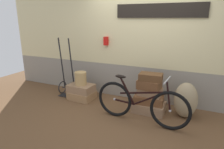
{
  "coord_description": "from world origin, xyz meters",
  "views": [
    {
      "loc": [
        1.23,
        -3.54,
        1.88
      ],
      "look_at": [
        -0.42,
        0.12,
        0.74
      ],
      "focal_mm": 31.52,
      "sensor_mm": 36.0,
      "label": 1
    }
  ],
  "objects_px": {
    "suitcase_2": "(149,107)",
    "luggage_trolley": "(67,82)",
    "suitcase_0": "(82,95)",
    "suitcase_1": "(81,88)",
    "burlap_sack": "(186,100)",
    "suitcase_4": "(150,92)",
    "suitcase_5": "(149,84)",
    "suitcase_6": "(151,77)",
    "suitcase_3": "(149,99)",
    "bicycle": "(140,104)",
    "wicker_basket": "(81,78)"
  },
  "relations": [
    {
      "from": "suitcase_3",
      "to": "bicycle",
      "type": "distance_m",
      "value": 0.53
    },
    {
      "from": "suitcase_5",
      "to": "suitcase_6",
      "type": "relative_size",
      "value": 0.98
    },
    {
      "from": "suitcase_1",
      "to": "burlap_sack",
      "type": "distance_m",
      "value": 2.36
    },
    {
      "from": "suitcase_2",
      "to": "bicycle",
      "type": "xyz_separation_m",
      "value": [
        -0.05,
        -0.51,
        0.28
      ]
    },
    {
      "from": "suitcase_2",
      "to": "suitcase_4",
      "type": "distance_m",
      "value": 0.33
    },
    {
      "from": "wicker_basket",
      "to": "suitcase_0",
      "type": "bearing_deg",
      "value": -18.06
    },
    {
      "from": "bicycle",
      "to": "suitcase_2",
      "type": "bearing_deg",
      "value": 84.38
    },
    {
      "from": "suitcase_1",
      "to": "bicycle",
      "type": "height_order",
      "value": "bicycle"
    },
    {
      "from": "suitcase_4",
      "to": "burlap_sack",
      "type": "bearing_deg",
      "value": 5.87
    },
    {
      "from": "suitcase_2",
      "to": "suitcase_5",
      "type": "relative_size",
      "value": 1.47
    },
    {
      "from": "suitcase_0",
      "to": "luggage_trolley",
      "type": "bearing_deg",
      "value": 171.08
    },
    {
      "from": "suitcase_2",
      "to": "burlap_sack",
      "type": "relative_size",
      "value": 0.92
    },
    {
      "from": "suitcase_2",
      "to": "luggage_trolley",
      "type": "height_order",
      "value": "luggage_trolley"
    },
    {
      "from": "suitcase_4",
      "to": "suitcase_5",
      "type": "relative_size",
      "value": 1.04
    },
    {
      "from": "suitcase_3",
      "to": "suitcase_0",
      "type": "bearing_deg",
      "value": 175.86
    },
    {
      "from": "suitcase_0",
      "to": "suitcase_2",
      "type": "bearing_deg",
      "value": 2.72
    },
    {
      "from": "wicker_basket",
      "to": "bicycle",
      "type": "height_order",
      "value": "bicycle"
    },
    {
      "from": "wicker_basket",
      "to": "bicycle",
      "type": "distance_m",
      "value": 1.7
    },
    {
      "from": "suitcase_2",
      "to": "suitcase_4",
      "type": "height_order",
      "value": "suitcase_4"
    },
    {
      "from": "suitcase_5",
      "to": "wicker_basket",
      "type": "relative_size",
      "value": 1.44
    },
    {
      "from": "suitcase_2",
      "to": "suitcase_4",
      "type": "relative_size",
      "value": 1.41
    },
    {
      "from": "suitcase_6",
      "to": "bicycle",
      "type": "distance_m",
      "value": 0.64
    },
    {
      "from": "suitcase_5",
      "to": "suitcase_0",
      "type": "bearing_deg",
      "value": -173.79
    },
    {
      "from": "suitcase_4",
      "to": "suitcase_6",
      "type": "relative_size",
      "value": 1.02
    },
    {
      "from": "suitcase_5",
      "to": "luggage_trolley",
      "type": "height_order",
      "value": "luggage_trolley"
    },
    {
      "from": "suitcase_0",
      "to": "suitcase_1",
      "type": "relative_size",
      "value": 0.98
    },
    {
      "from": "suitcase_2",
      "to": "suitcase_6",
      "type": "relative_size",
      "value": 1.44
    },
    {
      "from": "suitcase_4",
      "to": "wicker_basket",
      "type": "height_order",
      "value": "wicker_basket"
    },
    {
      "from": "suitcase_2",
      "to": "bicycle",
      "type": "distance_m",
      "value": 0.58
    },
    {
      "from": "suitcase_1",
      "to": "wicker_basket",
      "type": "height_order",
      "value": "wicker_basket"
    },
    {
      "from": "suitcase_2",
      "to": "suitcase_4",
      "type": "bearing_deg",
      "value": 90.71
    },
    {
      "from": "suitcase_6",
      "to": "wicker_basket",
      "type": "bearing_deg",
      "value": 176.77
    },
    {
      "from": "suitcase_1",
      "to": "suitcase_5",
      "type": "bearing_deg",
      "value": 3.27
    },
    {
      "from": "suitcase_2",
      "to": "bicycle",
      "type": "height_order",
      "value": "bicycle"
    },
    {
      "from": "suitcase_3",
      "to": "suitcase_6",
      "type": "distance_m",
      "value": 0.48
    },
    {
      "from": "suitcase_0",
      "to": "luggage_trolley",
      "type": "distance_m",
      "value": 0.55
    },
    {
      "from": "suitcase_2",
      "to": "burlap_sack",
      "type": "distance_m",
      "value": 0.75
    },
    {
      "from": "suitcase_3",
      "to": "bicycle",
      "type": "xyz_separation_m",
      "value": [
        -0.04,
        -0.52,
        0.1
      ]
    },
    {
      "from": "suitcase_3",
      "to": "suitcase_1",
      "type": "bearing_deg",
      "value": 175.87
    },
    {
      "from": "suitcase_1",
      "to": "suitcase_3",
      "type": "height_order",
      "value": "suitcase_1"
    },
    {
      "from": "suitcase_1",
      "to": "suitcase_3",
      "type": "bearing_deg",
      "value": 3.35
    },
    {
      "from": "suitcase_1",
      "to": "suitcase_3",
      "type": "xyz_separation_m",
      "value": [
        1.65,
        0.01,
        0.0
      ]
    },
    {
      "from": "suitcase_6",
      "to": "luggage_trolley",
      "type": "distance_m",
      "value": 2.18
    },
    {
      "from": "suitcase_2",
      "to": "suitcase_3",
      "type": "xyz_separation_m",
      "value": [
        -0.01,
        0.01,
        0.18
      ]
    },
    {
      "from": "suitcase_1",
      "to": "burlap_sack",
      "type": "bearing_deg",
      "value": 4.28
    },
    {
      "from": "suitcase_3",
      "to": "suitcase_6",
      "type": "height_order",
      "value": "suitcase_6"
    },
    {
      "from": "suitcase_5",
      "to": "suitcase_6",
      "type": "height_order",
      "value": "suitcase_6"
    },
    {
      "from": "suitcase_3",
      "to": "burlap_sack",
      "type": "relative_size",
      "value": 0.83
    },
    {
      "from": "suitcase_4",
      "to": "bicycle",
      "type": "bearing_deg",
      "value": -91.81
    },
    {
      "from": "suitcase_4",
      "to": "wicker_basket",
      "type": "bearing_deg",
      "value": -175.75
    }
  ]
}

